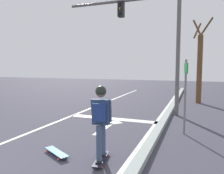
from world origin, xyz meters
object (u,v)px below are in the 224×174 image
at_px(street_sign_post, 185,86).
at_px(spare_skateboard, 56,152).
at_px(skateboard, 101,159).
at_px(roadside_tree, 200,66).
at_px(skater, 101,114).
at_px(traffic_signal_mast, 150,30).

bearing_deg(street_sign_post, spare_skateboard, -134.41).
bearing_deg(skateboard, street_sign_post, 59.76).
relative_size(spare_skateboard, roadside_tree, 0.18).
bearing_deg(street_sign_post, roadside_tree, 85.76).
distance_m(skateboard, roadside_tree, 9.16).
height_order(skater, roadside_tree, roadside_tree).
relative_size(skater, street_sign_post, 0.70).
relative_size(street_sign_post, roadside_tree, 0.49).
xyz_separation_m(skateboard, roadside_tree, (1.98, 8.73, 1.98)).
relative_size(skateboard, skater, 0.56).
height_order(traffic_signal_mast, roadside_tree, traffic_signal_mast).
bearing_deg(roadside_tree, street_sign_post, -94.24).
xyz_separation_m(skateboard, street_sign_post, (1.53, 2.62, 1.37)).
distance_m(skater, roadside_tree, 9.02).
relative_size(skateboard, street_sign_post, 0.39).
distance_m(skater, traffic_signal_mast, 5.73).
height_order(spare_skateboard, traffic_signal_mast, traffic_signal_mast).
height_order(skater, street_sign_post, street_sign_post).
bearing_deg(skater, roadside_tree, 77.27).
relative_size(skateboard, spare_skateboard, 1.05).
xyz_separation_m(skateboard, spare_skateboard, (-1.08, -0.04, 0.00)).
bearing_deg(skateboard, skater, -80.64).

